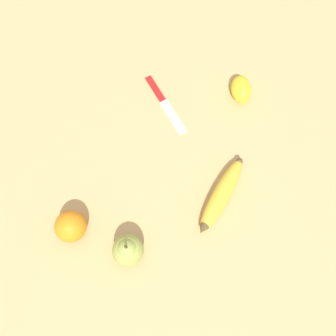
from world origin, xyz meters
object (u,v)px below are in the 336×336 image
object	(u,v)px
banana	(221,196)
pear	(128,250)
lemon	(241,89)
paring_knife	(164,102)
orange	(71,226)

from	to	relation	value
banana	pear	world-z (taller)	pear
lemon	paring_knife	distance (m)	0.20
banana	orange	distance (m)	0.34
pear	lemon	world-z (taller)	pear
banana	orange	world-z (taller)	orange
orange	paring_knife	size ratio (longest dim) A/B	0.41
pear	paring_knife	bearing A→B (deg)	169.61
banana	lemon	distance (m)	0.28
orange	lemon	xyz separation A→B (m)	(-0.35, 0.39, -0.01)
banana	paring_knife	size ratio (longest dim) A/B	1.14
paring_knife	lemon	bearing A→B (deg)	157.49
paring_knife	banana	bearing A→B (deg)	88.15
banana	lemon	world-z (taller)	lemon
orange	pear	bearing A→B (deg)	68.69
orange	lemon	size ratio (longest dim) A/B	0.86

